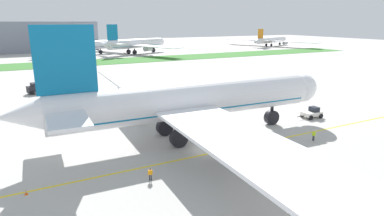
{
  "coord_description": "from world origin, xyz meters",
  "views": [
    {
      "loc": [
        -22.91,
        -39.53,
        18.52
      ],
      "look_at": [
        2.56,
        9.18,
        3.91
      ],
      "focal_mm": 30.87,
      "sensor_mm": 36.0,
      "label": 1
    }
  ],
  "objects_px": {
    "airliner_foreground": "(187,102)",
    "ground_crew_marshaller_front": "(150,173)",
    "traffic_cone_near_nose": "(26,192)",
    "service_truck_baggage_loader": "(37,88)",
    "ground_crew_wingwalker_port": "(314,135)",
    "parked_airliner_far_outer": "(271,40)",
    "parked_airliner_far_centre": "(75,46)",
    "pushback_tug": "(312,113)",
    "parked_airliner_far_right": "(134,44)",
    "service_truck_catering_van": "(130,85)"
  },
  "relations": [
    {
      "from": "ground_crew_wingwalker_port",
      "to": "traffic_cone_near_nose",
      "type": "relative_size",
      "value": 2.94
    },
    {
      "from": "ground_crew_wingwalker_port",
      "to": "service_truck_catering_van",
      "type": "xyz_separation_m",
      "value": [
        -14.11,
        51.15,
        0.45
      ]
    },
    {
      "from": "traffic_cone_near_nose",
      "to": "parked_airliner_far_centre",
      "type": "bearing_deg",
      "value": 79.42
    },
    {
      "from": "parked_airliner_far_right",
      "to": "parked_airliner_far_centre",
      "type": "bearing_deg",
      "value": 165.57
    },
    {
      "from": "ground_crew_marshaller_front",
      "to": "parked_airliner_far_right",
      "type": "relative_size",
      "value": 0.02
    },
    {
      "from": "parked_airliner_far_outer",
      "to": "parked_airliner_far_right",
      "type": "bearing_deg",
      "value": -175.18
    },
    {
      "from": "pushback_tug",
      "to": "service_truck_baggage_loader",
      "type": "relative_size",
      "value": 1.16
    },
    {
      "from": "ground_crew_marshaller_front",
      "to": "parked_airliner_far_centre",
      "type": "bearing_deg",
      "value": 84.34
    },
    {
      "from": "ground_crew_marshaller_front",
      "to": "parked_airliner_far_right",
      "type": "height_order",
      "value": "parked_airliner_far_right"
    },
    {
      "from": "ground_crew_wingwalker_port",
      "to": "parked_airliner_far_outer",
      "type": "height_order",
      "value": "parked_airliner_far_outer"
    },
    {
      "from": "airliner_foreground",
      "to": "service_truck_baggage_loader",
      "type": "relative_size",
      "value": 17.3
    },
    {
      "from": "ground_crew_wingwalker_port",
      "to": "service_truck_catering_van",
      "type": "distance_m",
      "value": 53.06
    },
    {
      "from": "traffic_cone_near_nose",
      "to": "service_truck_baggage_loader",
      "type": "xyz_separation_m",
      "value": [
        4.26,
        56.69,
        1.25
      ]
    },
    {
      "from": "parked_airliner_far_centre",
      "to": "ground_crew_wingwalker_port",
      "type": "bearing_deg",
      "value": -85.62
    },
    {
      "from": "service_truck_baggage_loader",
      "to": "ground_crew_wingwalker_port",
      "type": "bearing_deg",
      "value": -58.11
    },
    {
      "from": "service_truck_catering_van",
      "to": "parked_airliner_far_right",
      "type": "bearing_deg",
      "value": 71.24
    },
    {
      "from": "service_truck_baggage_loader",
      "to": "parked_airliner_far_outer",
      "type": "xyz_separation_m",
      "value": [
        163.69,
        99.53,
        2.83
      ]
    },
    {
      "from": "parked_airliner_far_centre",
      "to": "parked_airliner_far_right",
      "type": "height_order",
      "value": "parked_airliner_far_right"
    },
    {
      "from": "ground_crew_marshaller_front",
      "to": "parked_airliner_far_centre",
      "type": "height_order",
      "value": "parked_airliner_far_centre"
    },
    {
      "from": "ground_crew_wingwalker_port",
      "to": "parked_airliner_far_centre",
      "type": "bearing_deg",
      "value": 94.38
    },
    {
      "from": "ground_crew_marshaller_front",
      "to": "parked_airliner_far_right",
      "type": "xyz_separation_m",
      "value": [
        47.12,
        150.35,
        4.65
      ]
    },
    {
      "from": "airliner_foreground",
      "to": "parked_airliner_far_outer",
      "type": "bearing_deg",
      "value": 45.8
    },
    {
      "from": "ground_crew_marshaller_front",
      "to": "airliner_foreground",
      "type": "bearing_deg",
      "value": 46.78
    },
    {
      "from": "traffic_cone_near_nose",
      "to": "parked_airliner_far_outer",
      "type": "height_order",
      "value": "parked_airliner_far_outer"
    },
    {
      "from": "traffic_cone_near_nose",
      "to": "ground_crew_wingwalker_port",
      "type": "bearing_deg",
      "value": -3.46
    },
    {
      "from": "ground_crew_wingwalker_port",
      "to": "ground_crew_marshaller_front",
      "type": "height_order",
      "value": "ground_crew_wingwalker_port"
    },
    {
      "from": "pushback_tug",
      "to": "parked_airliner_far_outer",
      "type": "relative_size",
      "value": 0.08
    },
    {
      "from": "pushback_tug",
      "to": "ground_crew_marshaller_front",
      "type": "height_order",
      "value": "pushback_tug"
    },
    {
      "from": "airliner_foreground",
      "to": "parked_airliner_far_centre",
      "type": "relative_size",
      "value": 1.21
    },
    {
      "from": "pushback_tug",
      "to": "service_truck_catering_van",
      "type": "bearing_deg",
      "value": 119.95
    },
    {
      "from": "airliner_foreground",
      "to": "parked_airliner_far_right",
      "type": "height_order",
      "value": "airliner_foreground"
    },
    {
      "from": "airliner_foreground",
      "to": "service_truck_catering_van",
      "type": "relative_size",
      "value": 13.86
    },
    {
      "from": "airliner_foreground",
      "to": "ground_crew_marshaller_front",
      "type": "distance_m",
      "value": 16.15
    },
    {
      "from": "pushback_tug",
      "to": "parked_airliner_far_centre",
      "type": "xyz_separation_m",
      "value": [
        -21.96,
        148.19,
        4.12
      ]
    },
    {
      "from": "airliner_foreground",
      "to": "service_truck_catering_van",
      "type": "bearing_deg",
      "value": 85.51
    },
    {
      "from": "airliner_foreground",
      "to": "parked_airliner_far_right",
      "type": "distance_m",
      "value": 143.94
    },
    {
      "from": "traffic_cone_near_nose",
      "to": "service_truck_catering_van",
      "type": "relative_size",
      "value": 0.1
    },
    {
      "from": "traffic_cone_near_nose",
      "to": "parked_airliner_far_right",
      "type": "xyz_separation_m",
      "value": [
        60.4,
        147.14,
        5.34
      ]
    },
    {
      "from": "pushback_tug",
      "to": "parked_airliner_far_centre",
      "type": "relative_size",
      "value": 0.08
    },
    {
      "from": "pushback_tug",
      "to": "ground_crew_wingwalker_port",
      "type": "height_order",
      "value": "pushback_tug"
    },
    {
      "from": "traffic_cone_near_nose",
      "to": "service_truck_catering_van",
      "type": "height_order",
      "value": "service_truck_catering_van"
    },
    {
      "from": "service_truck_baggage_loader",
      "to": "service_truck_catering_van",
      "type": "relative_size",
      "value": 0.8
    },
    {
      "from": "parked_airliner_far_right",
      "to": "traffic_cone_near_nose",
      "type": "bearing_deg",
      "value": -112.32
    },
    {
      "from": "traffic_cone_near_nose",
      "to": "parked_airliner_far_outer",
      "type": "xyz_separation_m",
      "value": [
        167.95,
        156.22,
        4.08
      ]
    },
    {
      "from": "parked_airliner_far_centre",
      "to": "parked_airliner_far_right",
      "type": "bearing_deg",
      "value": -14.43
    },
    {
      "from": "parked_airliner_far_centre",
      "to": "parked_airliner_far_outer",
      "type": "height_order",
      "value": "parked_airliner_far_centre"
    },
    {
      "from": "ground_crew_wingwalker_port",
      "to": "service_truck_catering_van",
      "type": "height_order",
      "value": "service_truck_catering_van"
    },
    {
      "from": "service_truck_baggage_loader",
      "to": "service_truck_catering_van",
      "type": "distance_m",
      "value": 24.07
    },
    {
      "from": "parked_airliner_far_centre",
      "to": "parked_airliner_far_right",
      "type": "distance_m",
      "value": 32.45
    },
    {
      "from": "ground_crew_marshaller_front",
      "to": "traffic_cone_near_nose",
      "type": "bearing_deg",
      "value": 166.43
    }
  ]
}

